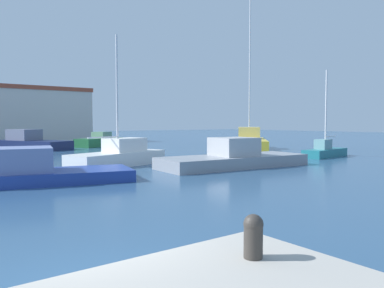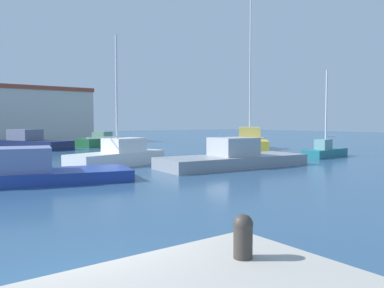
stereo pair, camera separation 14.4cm
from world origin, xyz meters
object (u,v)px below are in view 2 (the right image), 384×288
(sailboat_teal_far_right, at_px, (325,151))
(motorboat_grey_outer_mooring, at_px, (233,158))
(motorboat_navy_far_left, at_px, (31,142))
(sailboat_yellow_near_pier, at_px, (250,142))
(motorboat_blue_distant_east, at_px, (28,171))
(mooring_bollard, at_px, (243,234))
(motorboat_green_mid_harbor, at_px, (101,141))
(sailboat_white_inner_mooring, at_px, (119,155))

(sailboat_teal_far_right, bearing_deg, motorboat_grey_outer_mooring, -176.18)
(sailboat_teal_far_right, bearing_deg, motorboat_navy_far_left, 124.72)
(sailboat_yellow_near_pier, xyz_separation_m, motorboat_blue_distant_east, (-21.53, -8.63, -0.21))
(sailboat_yellow_near_pier, relative_size, motorboat_blue_distant_east, 1.77)
(mooring_bollard, height_order, sailboat_teal_far_right, sailboat_teal_far_right)
(motorboat_green_mid_harbor, relative_size, motorboat_blue_distant_east, 0.73)
(mooring_bollard, height_order, sailboat_white_inner_mooring, sailboat_white_inner_mooring)
(sailboat_teal_far_right, bearing_deg, sailboat_yellow_near_pier, 83.50)
(sailboat_white_inner_mooring, bearing_deg, sailboat_teal_far_right, -14.66)
(sailboat_yellow_near_pier, height_order, motorboat_grey_outer_mooring, sailboat_yellow_near_pier)
(sailboat_white_inner_mooring, bearing_deg, mooring_bollard, -111.38)
(sailboat_white_inner_mooring, bearing_deg, sailboat_yellow_near_pier, 17.36)
(mooring_bollard, bearing_deg, sailboat_white_inner_mooring, 68.62)
(motorboat_navy_far_left, distance_m, motorboat_grey_outer_mooring, 23.04)
(sailboat_teal_far_right, height_order, motorboat_blue_distant_east, sailboat_teal_far_right)
(sailboat_teal_far_right, relative_size, sailboat_white_inner_mooring, 0.84)
(sailboat_yellow_near_pier, distance_m, motorboat_grey_outer_mooring, 14.22)
(sailboat_white_inner_mooring, xyz_separation_m, motorboat_navy_far_left, (-0.45, 17.93, 0.04))
(mooring_bollard, xyz_separation_m, sailboat_teal_far_right, (21.40, 13.47, -0.76))
(sailboat_teal_far_right, height_order, sailboat_white_inner_mooring, sailboat_white_inner_mooring)
(sailboat_teal_far_right, xyz_separation_m, motorboat_blue_distant_east, (-20.54, 0.08, 0.05))
(mooring_bollard, xyz_separation_m, motorboat_blue_distant_east, (0.86, 13.55, -0.71))
(sailboat_teal_far_right, xyz_separation_m, motorboat_green_mid_harbor, (-8.10, 21.63, 0.08))
(motorboat_navy_far_left, bearing_deg, motorboat_green_mid_harbor, -1.09)
(motorboat_blue_distant_east, height_order, motorboat_navy_far_left, motorboat_navy_far_left)
(sailboat_yellow_near_pier, relative_size, sailboat_white_inner_mooring, 1.95)
(mooring_bollard, relative_size, sailboat_teal_far_right, 0.08)
(motorboat_navy_far_left, relative_size, motorboat_grey_outer_mooring, 0.95)
(motorboat_blue_distant_east, distance_m, motorboat_navy_far_left, 22.36)
(sailboat_yellow_near_pier, bearing_deg, motorboat_navy_far_left, 140.93)
(sailboat_yellow_near_pier, height_order, sailboat_white_inner_mooring, sailboat_yellow_near_pier)
(sailboat_white_inner_mooring, relative_size, motorboat_navy_far_left, 0.88)
(sailboat_yellow_near_pier, distance_m, motorboat_blue_distant_east, 23.20)
(sailboat_teal_far_right, distance_m, motorboat_blue_distant_east, 20.54)
(motorboat_green_mid_harbor, bearing_deg, sailboat_white_inner_mooring, -110.14)
(sailboat_white_inner_mooring, bearing_deg, motorboat_green_mid_harbor, 69.86)
(mooring_bollard, distance_m, motorboat_grey_outer_mooring, 17.36)
(mooring_bollard, xyz_separation_m, sailboat_yellow_near_pier, (22.39, 22.18, -0.50))
(motorboat_blue_distant_east, bearing_deg, motorboat_green_mid_harbor, 59.99)
(sailboat_white_inner_mooring, xyz_separation_m, motorboat_green_mid_harbor, (6.53, 17.80, -0.06))
(mooring_bollard, distance_m, motorboat_green_mid_harbor, 37.53)
(sailboat_teal_far_right, distance_m, motorboat_grey_outer_mooring, 9.73)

